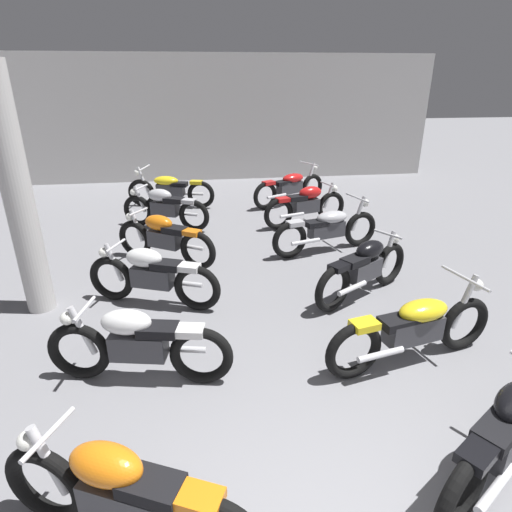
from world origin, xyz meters
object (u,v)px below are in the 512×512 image
object	(u,v)px
motorcycle_left_row_5	(170,189)
motorcycle_left_row_4	(165,207)
motorcycle_left_row_0	(123,496)
motorcycle_left_row_2	(152,275)
motorcycle_right_row_0	(505,433)
motorcycle_right_row_3	(327,228)
motorcycle_right_row_5	(290,187)
motorcycle_left_row_1	(138,343)
support_pillar	(18,197)
motorcycle_right_row_4	(306,205)
motorcycle_right_row_1	(414,328)
motorcycle_left_row_3	(164,238)
motorcycle_right_row_2	(364,268)

from	to	relation	value
motorcycle_left_row_5	motorcycle_left_row_4	bearing A→B (deg)	-91.36
motorcycle_left_row_0	motorcycle_left_row_2	bearing A→B (deg)	91.65
motorcycle_right_row_0	motorcycle_right_row_3	xyz separation A→B (m)	(0.02, 4.85, -0.01)
motorcycle_left_row_4	motorcycle_right_row_5	world-z (taller)	motorcycle_right_row_5
motorcycle_left_row_1	motorcycle_right_row_3	xyz separation A→B (m)	(2.99, 3.23, -0.01)
support_pillar	motorcycle_left_row_4	xyz separation A→B (m)	(1.54, 3.19, -1.14)
motorcycle_right_row_3	motorcycle_left_row_4	bearing A→B (deg)	150.03
motorcycle_left_row_5	support_pillar	bearing A→B (deg)	-108.22
motorcycle_right_row_4	motorcycle_right_row_1	bearing A→B (deg)	-89.90
motorcycle_right_row_1	motorcycle_right_row_5	bearing A→B (deg)	90.06
motorcycle_left_row_2	motorcycle_right_row_3	world-z (taller)	motorcycle_right_row_3
support_pillar	motorcycle_left_row_1	distance (m)	2.61
motorcycle_left_row_3	motorcycle_left_row_4	distance (m)	1.83
motorcycle_left_row_0	motorcycle_right_row_5	bearing A→B (deg)	70.59
motorcycle_left_row_0	motorcycle_left_row_2	xyz separation A→B (m)	(-0.10, 3.41, 0.00)
support_pillar	motorcycle_left_row_5	bearing A→B (deg)	71.78
motorcycle_left_row_1	motorcycle_left_row_3	bearing A→B (deg)	88.32
motorcycle_left_row_3	motorcycle_left_row_1	bearing A→B (deg)	-91.68
motorcycle_right_row_4	motorcycle_left_row_0	bearing A→B (deg)	-113.79
motorcycle_right_row_1	motorcycle_left_row_0	bearing A→B (deg)	-149.98
motorcycle_left_row_4	motorcycle_right_row_0	distance (m)	7.22
motorcycle_right_row_5	motorcycle_right_row_4	bearing A→B (deg)	-90.03
motorcycle_right_row_2	motorcycle_right_row_3	size ratio (longest dim) A/B	0.82
motorcycle_left_row_4	motorcycle_left_row_5	distance (m)	1.60
motorcycle_right_row_0	motorcycle_right_row_5	world-z (taller)	motorcycle_right_row_5
motorcycle_left_row_2	motorcycle_left_row_4	world-z (taller)	same
motorcycle_right_row_0	motorcycle_right_row_2	size ratio (longest dim) A/B	0.99
motorcycle_right_row_4	motorcycle_right_row_5	size ratio (longest dim) A/B	0.97
motorcycle_left_row_1	support_pillar	bearing A→B (deg)	131.25
motorcycle_left_row_0	support_pillar	bearing A→B (deg)	115.09
support_pillar	motorcycle_left_row_0	bearing A→B (deg)	-64.91
motorcycle_right_row_1	motorcycle_left_row_1	bearing A→B (deg)	178.06
motorcycle_right_row_2	motorcycle_right_row_3	world-z (taller)	motorcycle_right_row_3
motorcycle_left_row_2	motorcycle_left_row_5	world-z (taller)	motorcycle_left_row_5
motorcycle_right_row_5	motorcycle_right_row_3	bearing A→B (deg)	-89.80
motorcycle_left_row_2	motorcycle_left_row_3	bearing A→B (deg)	86.74
motorcycle_right_row_5	motorcycle_right_row_0	bearing A→B (deg)	-90.09
motorcycle_right_row_1	support_pillar	bearing A→B (deg)	157.64
motorcycle_left_row_4	motorcycle_right_row_1	bearing A→B (deg)	-59.39
motorcycle_left_row_2	motorcycle_right_row_1	distance (m)	3.45
motorcycle_left_row_4	motorcycle_left_row_2	bearing A→B (deg)	-89.74
motorcycle_right_row_0	motorcycle_left_row_4	bearing A→B (deg)	114.32
support_pillar	motorcycle_left_row_0	world-z (taller)	support_pillar
motorcycle_right_row_1	motorcycle_right_row_5	world-z (taller)	same
motorcycle_left_row_3	motorcycle_right_row_2	bearing A→B (deg)	-29.45
motorcycle_left_row_3	motorcycle_right_row_1	world-z (taller)	motorcycle_right_row_1
motorcycle_left_row_3	motorcycle_left_row_5	size ratio (longest dim) A/B	0.81
motorcycle_right_row_1	motorcycle_right_row_4	bearing A→B (deg)	90.10
motorcycle_left_row_3	motorcycle_left_row_4	bearing A→B (deg)	93.12
motorcycle_left_row_2	motorcycle_right_row_0	bearing A→B (deg)	-47.89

